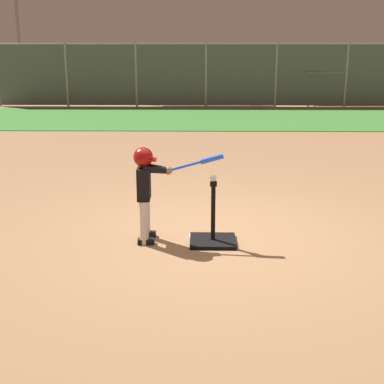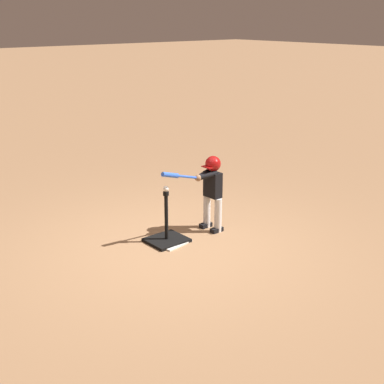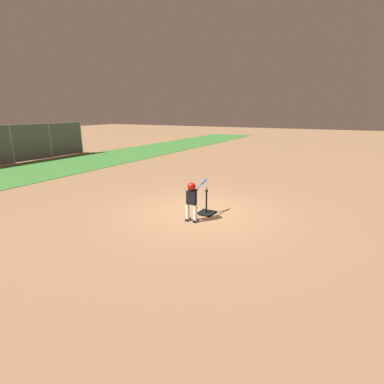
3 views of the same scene
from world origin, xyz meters
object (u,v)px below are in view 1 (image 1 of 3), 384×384
object	(u,v)px
batting_tee	(213,236)
baseball	(214,178)
batter_child	(147,183)
bleachers_left_center	(69,88)
bleachers_center	(201,85)
bleachers_far_left	(349,87)

from	to	relation	value
batting_tee	baseball	size ratio (longest dim) A/B	9.41
batting_tee	batter_child	xyz separation A→B (m)	(-0.72, 0.06, 0.59)
bleachers_left_center	bleachers_center	xyz separation A→B (m)	(5.00, -0.43, 0.14)
bleachers_center	batting_tee	bearing A→B (deg)	-89.58
batting_tee	bleachers_far_left	size ratio (longest dim) A/B	0.18
batting_tee	batter_child	size ratio (longest dim) A/B	0.66
batter_child	baseball	distance (m)	0.72
baseball	bleachers_far_left	bearing A→B (deg)	69.79
baseball	batting_tee	bearing A→B (deg)	0.00
batter_child	bleachers_far_left	size ratio (longest dim) A/B	0.27
bleachers_center	bleachers_far_left	bearing A→B (deg)	-2.81
bleachers_left_center	bleachers_center	world-z (taller)	bleachers_center
batting_tee	bleachers_left_center	xyz separation A→B (m)	(-5.11, 14.94, 0.41)
baseball	bleachers_far_left	distance (m)	15.19
bleachers_left_center	bleachers_far_left	distance (m)	10.38
bleachers_left_center	batting_tee	bearing A→B (deg)	-71.14
batting_tee	bleachers_center	xyz separation A→B (m)	(-0.11, 14.51, 0.55)
batting_tee	bleachers_left_center	bearing A→B (deg)	108.86
bleachers_left_center	bleachers_center	bearing A→B (deg)	-4.90
batter_child	bleachers_left_center	world-z (taller)	batter_child
batting_tee	batter_child	bearing A→B (deg)	174.93
batting_tee	bleachers_center	size ratio (longest dim) A/B	0.18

